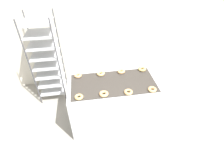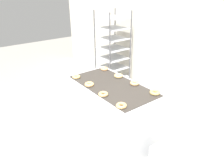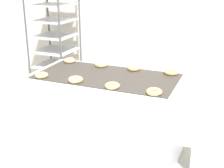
{
  "view_description": "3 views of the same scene",
  "coord_description": "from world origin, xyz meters",
  "px_view_note": "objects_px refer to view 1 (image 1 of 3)",
  "views": [
    {
      "loc": [
        -0.41,
        -1.69,
        2.72
      ],
      "look_at": [
        0.0,
        0.81,
        0.76
      ],
      "focal_mm": 28.0,
      "sensor_mm": 36.0,
      "label": 1
    },
    {
      "loc": [
        2.4,
        -1.21,
        2.34
      ],
      "look_at": [
        0.0,
        0.66,
        0.92
      ],
      "focal_mm": 35.0,
      "sensor_mm": 36.0,
      "label": 2
    },
    {
      "loc": [
        1.21,
        -2.13,
        1.91
      ],
      "look_at": [
        0.0,
        0.81,
        0.76
      ],
      "focal_mm": 50.0,
      "sensor_mm": 36.0,
      "label": 3
    }
  ],
  "objects_px": {
    "donut_far_left": "(78,75)",
    "baking_rack_cart": "(47,59)",
    "glaze_bin": "(164,103)",
    "donut_far_midright": "(121,71)",
    "donut_far_right": "(142,69)",
    "fryer_machine": "(113,102)",
    "donut_far_midleft": "(101,73)",
    "donut_near_right": "(152,89)",
    "donut_near_midleft": "(104,94)",
    "donut_near_left": "(79,97)",
    "donut_near_midright": "(128,92)"
  },
  "relations": [
    {
      "from": "donut_far_left",
      "to": "baking_rack_cart",
      "type": "bearing_deg",
      "value": 132.73
    },
    {
      "from": "glaze_bin",
      "to": "donut_far_midright",
      "type": "bearing_deg",
      "value": 166.2
    },
    {
      "from": "donut_far_right",
      "to": "fryer_machine",
      "type": "bearing_deg",
      "value": -153.24
    },
    {
      "from": "fryer_machine",
      "to": "donut_far_left",
      "type": "bearing_deg",
      "value": 154.13
    },
    {
      "from": "fryer_machine",
      "to": "donut_far_midleft",
      "type": "bearing_deg",
      "value": 123.34
    },
    {
      "from": "donut_near_right",
      "to": "donut_near_midleft",
      "type": "bearing_deg",
      "value": 178.61
    },
    {
      "from": "donut_near_left",
      "to": "donut_far_midright",
      "type": "relative_size",
      "value": 0.94
    },
    {
      "from": "donut_near_right",
      "to": "donut_far_left",
      "type": "height_order",
      "value": "donut_far_left"
    },
    {
      "from": "donut_far_left",
      "to": "donut_far_midleft",
      "type": "distance_m",
      "value": 0.41
    },
    {
      "from": "donut_far_left",
      "to": "donut_far_midleft",
      "type": "bearing_deg",
      "value": -0.75
    },
    {
      "from": "donut_near_left",
      "to": "donut_near_right",
      "type": "relative_size",
      "value": 0.95
    },
    {
      "from": "fryer_machine",
      "to": "donut_far_midright",
      "type": "distance_m",
      "value": 0.59
    },
    {
      "from": "donut_near_left",
      "to": "donut_near_midright",
      "type": "distance_m",
      "value": 0.78
    },
    {
      "from": "donut_far_midleft",
      "to": "donut_far_midright",
      "type": "bearing_deg",
      "value": 1.19
    },
    {
      "from": "donut_far_left",
      "to": "donut_far_midleft",
      "type": "xyz_separation_m",
      "value": [
        0.41,
        -0.01,
        0.0
      ]
    },
    {
      "from": "fryer_machine",
      "to": "donut_far_right",
      "type": "bearing_deg",
      "value": 26.76
    },
    {
      "from": "donut_near_left",
      "to": "donut_near_right",
      "type": "bearing_deg",
      "value": -0.64
    },
    {
      "from": "donut_near_midright",
      "to": "baking_rack_cart",
      "type": "bearing_deg",
      "value": 138.02
    },
    {
      "from": "donut_near_midleft",
      "to": "donut_far_midleft",
      "type": "xyz_separation_m",
      "value": [
        0.02,
        0.57,
        0.0
      ]
    },
    {
      "from": "baking_rack_cart",
      "to": "glaze_bin",
      "type": "relative_size",
      "value": 5.02
    },
    {
      "from": "donut_near_right",
      "to": "donut_far_left",
      "type": "distance_m",
      "value": 1.32
    },
    {
      "from": "fryer_machine",
      "to": "donut_near_midleft",
      "type": "xyz_separation_m",
      "value": [
        -0.2,
        -0.29,
        0.47
      ]
    },
    {
      "from": "donut_near_left",
      "to": "donut_far_left",
      "type": "distance_m",
      "value": 0.58
    },
    {
      "from": "donut_far_left",
      "to": "donut_far_midright",
      "type": "distance_m",
      "value": 0.79
    },
    {
      "from": "glaze_bin",
      "to": "donut_near_right",
      "type": "xyz_separation_m",
      "value": [
        -0.5,
        -0.38,
        0.74
      ]
    },
    {
      "from": "donut_far_left",
      "to": "donut_far_right",
      "type": "xyz_separation_m",
      "value": [
        1.2,
        0.01,
        0.0
      ]
    },
    {
      "from": "donut_near_left",
      "to": "donut_near_midleft",
      "type": "height_order",
      "value": "donut_near_midleft"
    },
    {
      "from": "donut_near_left",
      "to": "donut_far_right",
      "type": "xyz_separation_m",
      "value": [
        1.19,
        0.6,
        0.0
      ]
    },
    {
      "from": "donut_near_midleft",
      "to": "donut_far_midright",
      "type": "xyz_separation_m",
      "value": [
        0.4,
        0.58,
        0.0
      ]
    },
    {
      "from": "donut_near_left",
      "to": "donut_far_midleft",
      "type": "distance_m",
      "value": 0.7
    },
    {
      "from": "donut_far_right",
      "to": "donut_near_midleft",
      "type": "bearing_deg",
      "value": -143.81
    },
    {
      "from": "donut_near_midleft",
      "to": "donut_near_midright",
      "type": "bearing_deg",
      "value": -2.58
    },
    {
      "from": "fryer_machine",
      "to": "donut_far_midright",
      "type": "bearing_deg",
      "value": 56.16
    },
    {
      "from": "donut_near_right",
      "to": "donut_near_midright",
      "type": "bearing_deg",
      "value": 179.8
    },
    {
      "from": "donut_near_midleft",
      "to": "donut_far_left",
      "type": "relative_size",
      "value": 1.08
    },
    {
      "from": "baking_rack_cart",
      "to": "donut_far_midleft",
      "type": "distance_m",
      "value": 1.24
    },
    {
      "from": "glaze_bin",
      "to": "donut_far_midleft",
      "type": "relative_size",
      "value": 2.5
    },
    {
      "from": "glaze_bin",
      "to": "donut_far_left",
      "type": "distance_m",
      "value": 1.85
    },
    {
      "from": "baking_rack_cart",
      "to": "donut_far_left",
      "type": "distance_m",
      "value": 0.92
    },
    {
      "from": "donut_near_left",
      "to": "donut_near_midright",
      "type": "relative_size",
      "value": 0.96
    },
    {
      "from": "donut_far_midright",
      "to": "donut_far_midleft",
      "type": "bearing_deg",
      "value": -178.81
    },
    {
      "from": "donut_far_right",
      "to": "glaze_bin",
      "type": "bearing_deg",
      "value": -25.63
    },
    {
      "from": "donut_far_left",
      "to": "donut_far_midright",
      "type": "bearing_deg",
      "value": 0.18
    },
    {
      "from": "donut_near_midright",
      "to": "donut_far_midleft",
      "type": "height_order",
      "value": "donut_far_midleft"
    },
    {
      "from": "glaze_bin",
      "to": "donut_near_left",
      "type": "relative_size",
      "value": 2.76
    },
    {
      "from": "donut_far_left",
      "to": "donut_near_right",
      "type": "bearing_deg",
      "value": -26.68
    },
    {
      "from": "glaze_bin",
      "to": "donut_near_midright",
      "type": "distance_m",
      "value": 1.22
    },
    {
      "from": "glaze_bin",
      "to": "donut_near_right",
      "type": "height_order",
      "value": "donut_near_right"
    },
    {
      "from": "glaze_bin",
      "to": "donut_near_left",
      "type": "xyz_separation_m",
      "value": [
        -1.67,
        -0.37,
        0.74
      ]
    },
    {
      "from": "baking_rack_cart",
      "to": "donut_far_left",
      "type": "relative_size",
      "value": 13.68
    }
  ]
}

